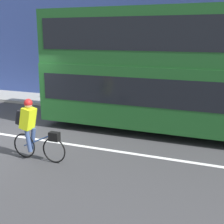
% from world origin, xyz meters
% --- Properties ---
extents(ground_plane, '(80.00, 80.00, 0.00)m').
position_xyz_m(ground_plane, '(0.00, 0.00, 0.00)').
color(ground_plane, '#38383A').
extents(road_center_line, '(50.00, 0.14, 0.01)m').
position_xyz_m(road_center_line, '(0.00, 0.13, 0.00)').
color(road_center_line, silver).
rests_on(road_center_line, ground_plane).
extents(sidewalk_curb, '(60.00, 2.06, 0.12)m').
position_xyz_m(sidewalk_curb, '(0.00, 5.09, 0.06)').
color(sidewalk_curb, gray).
rests_on(sidewalk_curb, ground_plane).
extents(building_facade, '(60.00, 0.30, 8.30)m').
position_xyz_m(building_facade, '(0.00, 6.28, 4.15)').
color(building_facade, '#33478C').
rests_on(building_facade, ground_plane).
extents(bus, '(10.79, 2.57, 3.91)m').
position_xyz_m(bus, '(5.98, 2.58, 2.16)').
color(bus, black).
rests_on(bus, ground_plane).
extents(cyclist_on_bike, '(1.55, 0.32, 1.58)m').
position_xyz_m(cyclist_on_bike, '(2.08, -1.18, 0.86)').
color(cyclist_on_bike, black).
rests_on(cyclist_on_bike, ground_plane).
extents(street_sign_post, '(0.36, 0.09, 2.45)m').
position_xyz_m(street_sign_post, '(0.15, 4.98, 1.49)').
color(street_sign_post, '#59595B').
rests_on(street_sign_post, sidewalk_curb).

